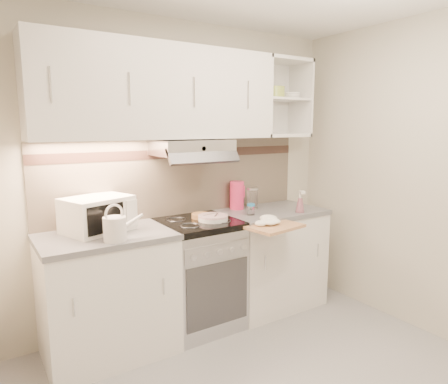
# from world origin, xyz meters

# --- Properties ---
(room_shell) EXTENTS (3.04, 2.84, 2.52)m
(room_shell) POSITION_xyz_m (0.00, 0.37, 1.63)
(room_shell) COLOR beige
(room_shell) RESTS_ON ground
(base_cabinet_left) EXTENTS (0.90, 0.60, 0.86)m
(base_cabinet_left) POSITION_xyz_m (-0.75, 1.10, 0.43)
(base_cabinet_left) COLOR white
(base_cabinet_left) RESTS_ON ground
(worktop_left) EXTENTS (0.92, 0.62, 0.04)m
(worktop_left) POSITION_xyz_m (-0.75, 1.10, 0.88)
(worktop_left) COLOR slate
(worktop_left) RESTS_ON base_cabinet_left
(base_cabinet_right) EXTENTS (0.90, 0.60, 0.86)m
(base_cabinet_right) POSITION_xyz_m (0.75, 1.10, 0.43)
(base_cabinet_right) COLOR white
(base_cabinet_right) RESTS_ON ground
(worktop_right) EXTENTS (0.92, 0.62, 0.04)m
(worktop_right) POSITION_xyz_m (0.75, 1.10, 0.88)
(worktop_right) COLOR slate
(worktop_right) RESTS_ON base_cabinet_right
(electric_range) EXTENTS (0.60, 0.60, 0.90)m
(electric_range) POSITION_xyz_m (0.00, 1.10, 0.45)
(electric_range) COLOR #B7B7BC
(electric_range) RESTS_ON ground
(microwave) EXTENTS (0.53, 0.46, 0.25)m
(microwave) POSITION_xyz_m (-0.77, 1.20, 1.03)
(microwave) COLOR white
(microwave) RESTS_ON worktop_left
(watering_can) EXTENTS (0.29, 0.15, 0.25)m
(watering_can) POSITION_xyz_m (-0.74, 0.90, 0.99)
(watering_can) COLOR silver
(watering_can) RESTS_ON worktop_left
(plate_stack) EXTENTS (0.24, 0.24, 0.05)m
(plate_stack) POSITION_xyz_m (0.10, 1.03, 0.92)
(plate_stack) COLOR silver
(plate_stack) RESTS_ON electric_range
(bread_loaf) EXTENTS (0.16, 0.16, 0.04)m
(bread_loaf) POSITION_xyz_m (0.06, 1.16, 0.92)
(bread_loaf) COLOR #92593B
(bread_loaf) RESTS_ON electric_range
(pink_pitcher) EXTENTS (0.14, 0.13, 0.26)m
(pink_pitcher) POSITION_xyz_m (0.52, 1.30, 1.03)
(pink_pitcher) COLOR #E42D61
(pink_pitcher) RESTS_ON worktop_right
(glass_jar) EXTENTS (0.10, 0.10, 0.19)m
(glass_jar) POSITION_xyz_m (0.64, 1.23, 1.00)
(glass_jar) COLOR silver
(glass_jar) RESTS_ON worktop_right
(spice_jar) EXTENTS (0.07, 0.07, 0.10)m
(spice_jar) POSITION_xyz_m (0.48, 1.03, 0.95)
(spice_jar) COLOR white
(spice_jar) RESTS_ON worktop_right
(spray_bottle) EXTENTS (0.08, 0.08, 0.21)m
(spray_bottle) POSITION_xyz_m (0.90, 0.88, 0.98)
(spray_bottle) COLOR pink
(spray_bottle) RESTS_ON worktop_right
(cutting_board) EXTENTS (0.48, 0.44, 0.02)m
(cutting_board) POSITION_xyz_m (0.45, 0.74, 0.87)
(cutting_board) COLOR tan
(cutting_board) RESTS_ON base_cabinet_right
(dish_towel) EXTENTS (0.26, 0.22, 0.07)m
(dish_towel) POSITION_xyz_m (0.41, 0.77, 0.92)
(dish_towel) COLOR silver
(dish_towel) RESTS_ON cutting_board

